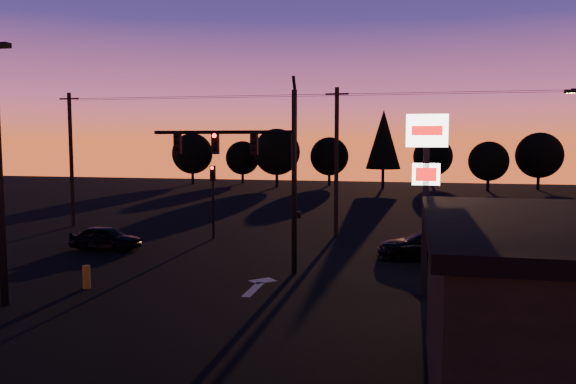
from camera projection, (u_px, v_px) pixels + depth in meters
name	position (u px, v px, depth m)	size (l,w,h in m)	color
ground	(233.00, 296.00, 21.17)	(120.00, 120.00, 0.00)	black
lane_arrow	(258.00, 285.00, 22.68)	(1.20, 3.10, 0.01)	beige
traffic_signal_mast	(259.00, 161.00, 24.61)	(6.79, 0.52, 8.58)	black
secondary_signal	(213.00, 191.00, 33.15)	(0.30, 0.31, 4.35)	black
pylon_sign	(426.00, 166.00, 20.65)	(1.50, 0.28, 6.80)	black
utility_pole_0	(71.00, 159.00, 37.81)	(1.40, 0.26, 9.00)	black
utility_pole_1	(336.00, 161.00, 33.92)	(1.40, 0.26, 9.00)	black
power_wires	(337.00, 95.00, 33.55)	(36.00, 1.22, 0.07)	black
bollard	(87.00, 277.00, 22.20)	(0.30, 0.30, 0.91)	#BE871A
tree_0	(192.00, 154.00, 74.15)	(5.36, 5.36, 6.74)	black
tree_1	(243.00, 158.00, 75.82)	(4.54, 4.54, 5.71)	black
tree_2	(277.00, 152.00, 69.58)	(5.77, 5.78, 7.26)	black
tree_3	(329.00, 156.00, 72.22)	(4.95, 4.95, 6.22)	black
tree_4	(383.00, 139.00, 67.59)	(4.18, 4.18, 9.50)	black
tree_5	(433.00, 157.00, 71.35)	(4.95, 4.95, 6.22)	black
tree_6	(489.00, 161.00, 64.25)	(4.54, 4.54, 5.71)	black
tree_7	(539.00, 155.00, 65.81)	(5.36, 5.36, 6.74)	black
car_left	(106.00, 238.00, 29.89)	(1.53, 3.80, 1.29)	black
car_right	(429.00, 245.00, 27.50)	(2.06, 5.06, 1.47)	black
suv_parked	(480.00, 316.00, 16.33)	(2.52, 5.47, 1.52)	black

